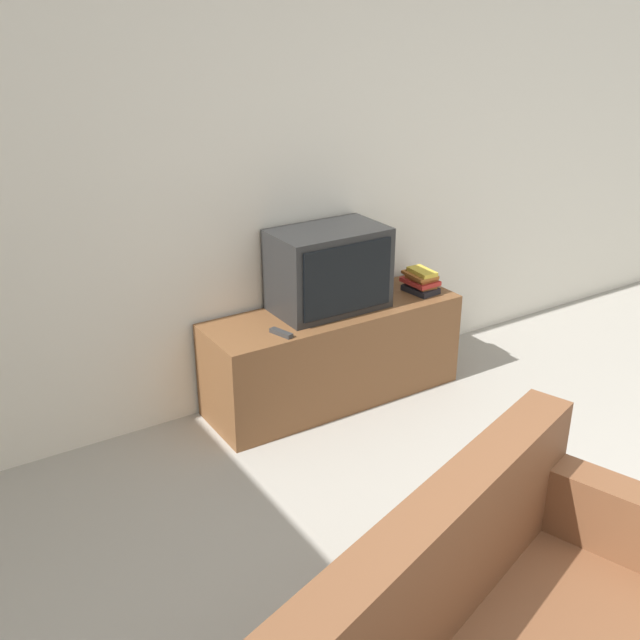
{
  "coord_description": "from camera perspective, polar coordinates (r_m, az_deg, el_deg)",
  "views": [
    {
      "loc": [
        -1.88,
        -0.58,
        2.24
      ],
      "look_at": [
        -0.03,
        2.33,
        0.74
      ],
      "focal_mm": 42.0,
      "sensor_mm": 36.0,
      "label": 1
    }
  ],
  "objects": [
    {
      "name": "remote_on_stand",
      "position": [
        3.99,
        -2.97,
        -0.99
      ],
      "size": [
        0.08,
        0.15,
        0.02
      ],
      "rotation": [
        0.0,
        0.0,
        0.29
      ],
      "color": "#2D2D2D",
      "rests_on": "tv_stand"
    },
    {
      "name": "wall_back",
      "position": [
        4.18,
        -4.83,
        10.46
      ],
      "size": [
        9.0,
        0.06,
        2.6
      ],
      "color": "silver",
      "rests_on": "ground_plane"
    },
    {
      "name": "book_stack",
      "position": [
        4.6,
        7.69,
        2.96
      ],
      "size": [
        0.17,
        0.23,
        0.14
      ],
      "color": "black",
      "rests_on": "tv_stand"
    },
    {
      "name": "tv_stand",
      "position": [
        4.43,
        1.02,
        -2.61
      ],
      "size": [
        1.55,
        0.48,
        0.57
      ],
      "color": "brown",
      "rests_on": "ground_plane"
    },
    {
      "name": "television",
      "position": [
        4.26,
        0.66,
        3.89
      ],
      "size": [
        0.65,
        0.4,
        0.47
      ],
      "color": "black",
      "rests_on": "tv_stand"
    }
  ]
}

